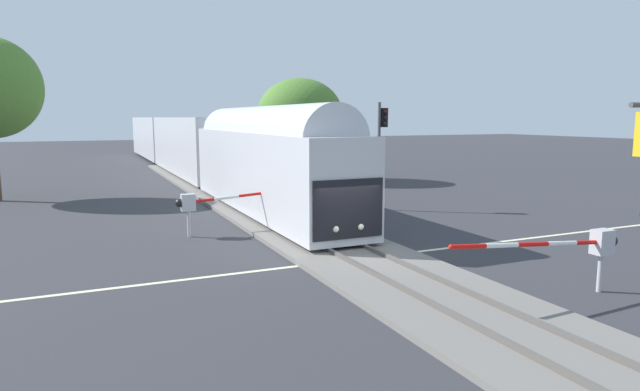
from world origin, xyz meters
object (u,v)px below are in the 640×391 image
Objects in this scene: elm_centre_background at (300,114)px; crossing_gate_near at (586,245)px; commuter_train at (191,144)px; crossing_gate_far at (204,202)px; traffic_signal_far_side at (381,138)px.

crossing_gate_near is at bearing -96.26° from elm_centre_background.
commuter_train is at bearing 96.52° from crossing_gate_near.
elm_centre_background is (11.08, 16.60, 3.74)m from crossing_gate_far.
crossing_gate_far is at bearing 123.48° from crossing_gate_near.
commuter_train is 10.61× the size of traffic_signal_far_side.
elm_centre_background is at bearing 83.74° from crossing_gate_near.
crossing_gate_near is 1.02× the size of traffic_signal_far_side.
elm_centre_background is at bearing 56.29° from crossing_gate_far.
traffic_signal_far_side is 0.72× the size of elm_centre_background.
commuter_train is 21.24m from traffic_signal_far_side.
commuter_train is at bearing 106.43° from traffic_signal_far_side.
crossing_gate_near reaches higher than crossing_gate_far.
commuter_train is 10.38× the size of crossing_gate_near.
traffic_signal_far_side is (6.00, -20.34, 1.08)m from commuter_train.
elm_centre_background is (3.14, 28.61, 3.73)m from crossing_gate_near.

